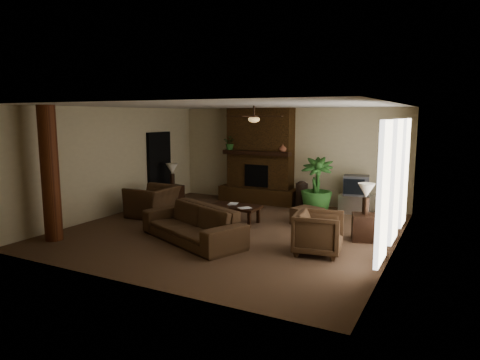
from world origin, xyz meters
The scene contains 23 objects.
room_shell centered at (0.00, 0.00, 1.40)m, with size 7.00×7.00×7.00m.
fireplace centered at (-0.80, 3.22, 1.16)m, with size 2.40×0.70×2.80m.
windows centered at (3.45, 0.20, 1.35)m, with size 0.08×3.65×2.35m.
log_column centered at (-2.95, -2.40, 1.40)m, with size 0.36×0.36×2.80m, color brown.
doorway centered at (-3.44, 1.80, 1.05)m, with size 0.10×1.00×2.10m, color black.
ceiling_fan centered at (0.40, 0.30, 2.53)m, with size 1.35×1.35×0.37m.
sofa centered at (-0.32, -1.13, 0.49)m, with size 2.53×0.74×0.99m, color #47311E.
armchair_left centered at (-2.48, 0.28, 0.52)m, with size 1.19×0.77×1.04m, color #47311E.
armchair_right centered at (2.25, -0.73, 0.44)m, with size 0.86×0.80×0.88m, color #47311E.
coffee_table centered at (-0.24, 0.62, 0.37)m, with size 1.20×0.70×0.43m.
ottoman centered at (1.36, 1.28, 0.20)m, with size 0.60×0.60×0.40m, color #47311E.
tv_stand centered at (2.15, 3.00, 0.25)m, with size 0.85×0.50×0.50m, color silver.
tv centered at (2.13, 2.96, 0.76)m, with size 0.73×0.63×0.52m.
floor_vase centered at (0.62, 2.98, 0.43)m, with size 0.34×0.34×0.77m.
floor_plant centered at (1.19, 2.49, 0.42)m, with size 0.84×1.49×0.84m, color #2B5A24.
side_table_left centered at (-2.93, 1.75, 0.28)m, with size 0.50×0.50×0.55m, color black.
lamp_left centered at (-2.93, 1.73, 1.00)m, with size 0.46×0.46×0.65m.
side_table_right centered at (2.84, 0.57, 0.28)m, with size 0.50×0.50×0.55m, color black.
lamp_right centered at (2.84, 0.61, 1.00)m, with size 0.40×0.40×0.65m.
mantel_plant centered at (-1.65, 2.95, 1.72)m, with size 0.38×0.42×0.33m, color #2B5A24.
mantel_vase centered at (0.03, 3.01, 1.67)m, with size 0.22×0.23×0.22m, color #96563C.
book_a centered at (-0.45, 0.67, 0.57)m, with size 0.22×0.03×0.29m, color #999999.
book_b centered at (0.03, 0.48, 0.58)m, with size 0.21×0.02×0.29m, color #999999.
Camera 1 is at (4.52, -8.31, 2.59)m, focal length 31.93 mm.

